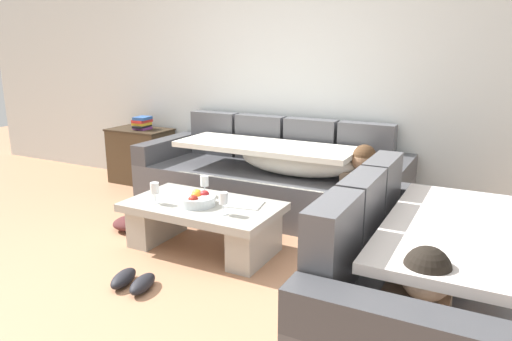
{
  "coord_description": "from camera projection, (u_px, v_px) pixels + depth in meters",
  "views": [
    {
      "loc": [
        1.97,
        -2.32,
        1.55
      ],
      "look_at": [
        0.19,
        1.09,
        0.55
      ],
      "focal_mm": 33.08,
      "sensor_mm": 36.0,
      "label": 1
    }
  ],
  "objects": [
    {
      "name": "fruit_bowl",
      "position": [
        197.0,
        199.0,
        3.63
      ],
      "size": [
        0.28,
        0.28,
        0.1
      ],
      "color": "silver",
      "rests_on": "coffee_table"
    },
    {
      "name": "book_stack_on_cabinet",
      "position": [
        142.0,
        123.0,
        5.44
      ],
      "size": [
        0.19,
        0.24,
        0.15
      ],
      "color": "#72337F",
      "rests_on": "side_cabinet"
    },
    {
      "name": "back_wall",
      "position": [
        288.0,
        69.0,
        4.77
      ],
      "size": [
        9.0,
        0.1,
        2.7
      ],
      "primitive_type": "cube",
      "color": "silver",
      "rests_on": "ground_plane"
    },
    {
      "name": "couch_near_window",
      "position": [
        423.0,
        282.0,
        2.53
      ],
      "size": [
        0.92,
        1.82,
        0.88
      ],
      "rotation": [
        0.0,
        0.0,
        1.57
      ],
      "color": "#535459",
      "rests_on": "ground_plane"
    },
    {
      "name": "ground_plane",
      "position": [
        160.0,
        279.0,
        3.27
      ],
      "size": [
        14.0,
        14.0,
        0.0
      ],
      "primitive_type": "plane",
      "color": "#B17B58"
    },
    {
      "name": "side_cabinet",
      "position": [
        141.0,
        156.0,
        5.56
      ],
      "size": [
        0.72,
        0.44,
        0.64
      ],
      "color": "#473623",
      "rests_on": "ground_plane"
    },
    {
      "name": "wine_glass_far_back",
      "position": [
        205.0,
        182.0,
        3.84
      ],
      "size": [
        0.07,
        0.07,
        0.17
      ],
      "color": "silver",
      "rests_on": "coffee_table"
    },
    {
      "name": "coffee_table",
      "position": [
        203.0,
        220.0,
        3.71
      ],
      "size": [
        1.2,
        0.68,
        0.38
      ],
      "color": "#A4A399",
      "rests_on": "ground_plane"
    },
    {
      "name": "wine_glass_near_left",
      "position": [
        155.0,
        189.0,
        3.64
      ],
      "size": [
        0.07,
        0.07,
        0.17
      ],
      "color": "silver",
      "rests_on": "coffee_table"
    },
    {
      "name": "couch_along_wall",
      "position": [
        274.0,
        179.0,
        4.54
      ],
      "size": [
        2.59,
        0.92,
        0.88
      ],
      "color": "#535459",
      "rests_on": "ground_plane"
    },
    {
      "name": "wine_glass_near_right",
      "position": [
        223.0,
        199.0,
        3.4
      ],
      "size": [
        0.07,
        0.07,
        0.17
      ],
      "color": "silver",
      "rests_on": "coffee_table"
    },
    {
      "name": "open_magazine",
      "position": [
        244.0,
        204.0,
        3.64
      ],
      "size": [
        0.31,
        0.26,
        0.01
      ],
      "primitive_type": "cube",
      "rotation": [
        0.0,
        0.0,
        0.18
      ],
      "color": "white",
      "rests_on": "coffee_table"
    },
    {
      "name": "crumpled_garment",
      "position": [
        136.0,
        222.0,
        4.16
      ],
      "size": [
        0.5,
        0.51,
        0.12
      ],
      "primitive_type": "ellipsoid",
      "rotation": [
        0.0,
        0.0,
        0.85
      ],
      "color": "#4C2323",
      "rests_on": "ground_plane"
    },
    {
      "name": "pair_of_shoes",
      "position": [
        133.0,
        281.0,
        3.14
      ],
      "size": [
        0.35,
        0.29,
        0.09
      ],
      "color": "black",
      "rests_on": "ground_plane"
    }
  ]
}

